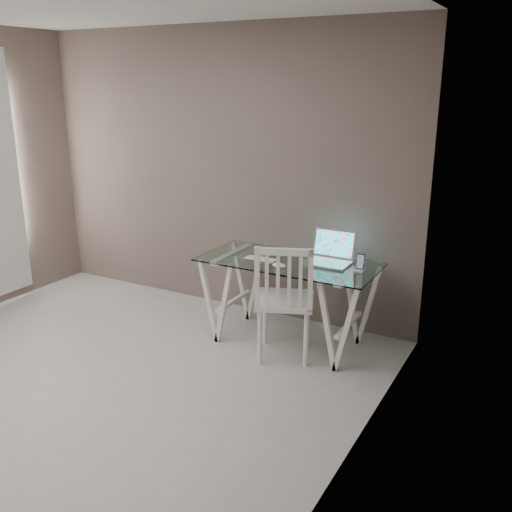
{
  "coord_description": "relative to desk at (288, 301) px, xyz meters",
  "views": [
    {
      "loc": [
        2.94,
        -2.41,
        2.2
      ],
      "look_at": [
        0.85,
        1.42,
        0.85
      ],
      "focal_mm": 40.0,
      "sensor_mm": 36.0,
      "label": 1
    }
  ],
  "objects": [
    {
      "name": "phone_dock",
      "position": [
        0.61,
        0.03,
        0.4
      ],
      "size": [
        0.08,
        0.08,
        0.14
      ],
      "color": "white",
      "rests_on": "desk"
    },
    {
      "name": "desk",
      "position": [
        0.0,
        0.0,
        0.0
      ],
      "size": [
        1.5,
        0.7,
        0.75
      ],
      "color": "silver",
      "rests_on": "ground"
    },
    {
      "name": "keyboard",
      "position": [
        -0.23,
        -0.08,
        0.37
      ],
      "size": [
        0.29,
        0.12,
        0.01
      ],
      "primitive_type": "cube",
      "color": "silver",
      "rests_on": "desk"
    },
    {
      "name": "room",
      "position": [
        -1.06,
        -1.7,
        1.33
      ],
      "size": [
        4.5,
        4.52,
        2.71
      ],
      "color": "#ACA9A5",
      "rests_on": "ground"
    },
    {
      "name": "laptop",
      "position": [
        0.31,
        0.15,
        0.42
      ],
      "size": [
        0.37,
        0.32,
        0.26
      ],
      "color": "silver",
      "rests_on": "desk"
    },
    {
      "name": "chair",
      "position": [
        0.11,
        -0.3,
        0.16
      ],
      "size": [
        0.59,
        0.59,
        0.99
      ],
      "rotation": [
        0.0,
        0.0,
        0.38
      ],
      "color": "white",
      "rests_on": "ground"
    },
    {
      "name": "mouse",
      "position": [
        0.01,
        -0.2,
        0.38
      ],
      "size": [
        0.12,
        0.07,
        0.04
      ],
      "primitive_type": "ellipsoid",
      "color": "white",
      "rests_on": "desk"
    }
  ]
}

